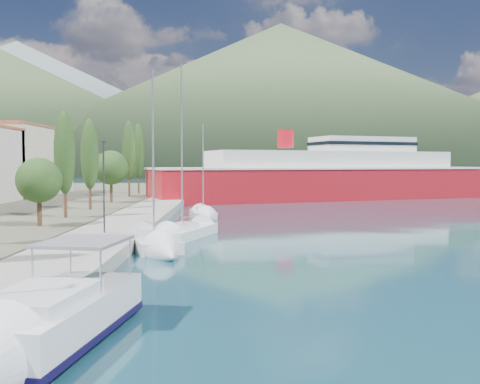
{
  "coord_description": "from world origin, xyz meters",
  "views": [
    {
      "loc": [
        -0.74,
        -21.33,
        5.35
      ],
      "look_at": [
        0.0,
        14.0,
        3.5
      ],
      "focal_mm": 40.0,
      "sensor_mm": 36.0,
      "label": 1
    }
  ],
  "objects": [
    {
      "name": "hills_far",
      "position": [
        138.59,
        618.73,
        77.39
      ],
      "size": [
        1480.0,
        900.0,
        180.0
      ],
      "color": "slate",
      "rests_on": "ground"
    },
    {
      "name": "sailboat_near",
      "position": [
        -4.87,
        10.39,
        0.33
      ],
      "size": [
        5.25,
        8.82,
        12.17
      ],
      "color": "silver",
      "rests_on": "ground"
    },
    {
      "name": "motor_cruiser",
      "position": [
        -6.19,
        -7.06,
        0.6
      ],
      "size": [
        4.44,
        10.18,
        3.63
      ],
      "color": "black",
      "rests_on": "ground"
    },
    {
      "name": "ground",
      "position": [
        0.0,
        120.0,
        0.0
      ],
      "size": [
        1400.0,
        1400.0,
        0.0
      ],
      "primitive_type": "plane",
      "color": "#153C49"
    },
    {
      "name": "sailboat_mid",
      "position": [
        -4.73,
        15.25,
        0.32
      ],
      "size": [
        5.52,
        9.61,
        13.43
      ],
      "color": "silver",
      "rests_on": "ground"
    },
    {
      "name": "lamp_posts",
      "position": [
        -9.0,
        14.78,
        4.08
      ],
      "size": [
        0.15,
        45.61,
        6.06
      ],
      "color": "#2D2D33",
      "rests_on": "quay"
    },
    {
      "name": "quay",
      "position": [
        -9.0,
        26.0,
        0.4
      ],
      "size": [
        5.0,
        88.0,
        0.8
      ],
      "primitive_type": "cube",
      "color": "gray",
      "rests_on": "ground"
    },
    {
      "name": "ferry",
      "position": [
        15.05,
        60.5,
        3.33
      ],
      "size": [
        55.88,
        29.01,
        10.94
      ],
      "color": "red",
      "rests_on": "ground"
    },
    {
      "name": "sailboat_far",
      "position": [
        -3.06,
        30.52,
        0.29
      ],
      "size": [
        3.37,
        7.2,
        10.18
      ],
      "color": "silver",
      "rests_on": "ground"
    },
    {
      "name": "tree_row",
      "position": [
        -14.93,
        33.57,
        5.84
      ],
      "size": [
        4.12,
        61.77,
        10.98
      ],
      "color": "#47301E",
      "rests_on": "land_strip"
    },
    {
      "name": "hills_near",
      "position": [
        98.04,
        372.5,
        49.18
      ],
      "size": [
        1010.0,
        520.0,
        115.0
      ],
      "color": "#3D5231",
      "rests_on": "ground"
    }
  ]
}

